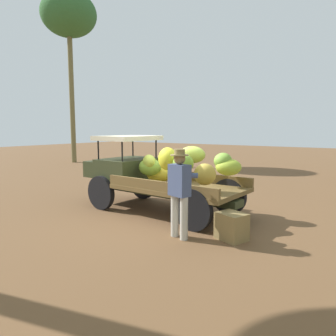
% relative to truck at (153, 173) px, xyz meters
% --- Properties ---
extents(ground_plane, '(60.00, 60.00, 0.00)m').
position_rel_truck_xyz_m(ground_plane, '(-0.47, 0.21, -0.94)').
color(ground_plane, brown).
extents(truck, '(4.54, 1.95, 1.87)m').
position_rel_truck_xyz_m(truck, '(0.00, 0.00, 0.00)').
color(truck, '#32381F').
rests_on(truck, ground).
extents(farmer, '(0.54, 0.50, 1.70)m').
position_rel_truck_xyz_m(farmer, '(-1.67, 1.42, 0.02)').
color(farmer, '#B7B4A6').
rests_on(farmer, ground).
extents(wooden_crate, '(0.63, 0.57, 0.51)m').
position_rel_truck_xyz_m(wooden_crate, '(-2.53, 0.96, -0.69)').
color(wooden_crate, olive).
rests_on(wooden_crate, ground).
extents(forest_tree_0, '(3.17, 3.17, 9.82)m').
position_rel_truck_xyz_m(forest_tree_0, '(10.71, -6.29, 7.50)').
color(forest_tree_0, olive).
rests_on(forest_tree_0, ground).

